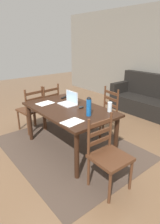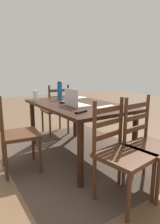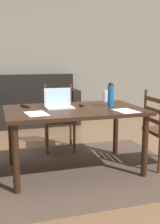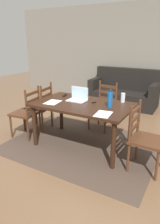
# 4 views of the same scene
# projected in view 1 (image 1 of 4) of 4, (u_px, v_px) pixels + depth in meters

# --- Properties ---
(ground_plane) EXTENTS (14.00, 14.00, 0.00)m
(ground_plane) POSITION_uv_depth(u_px,v_px,m) (70.00, 147.00, 3.45)
(ground_plane) COLOR brown
(area_rug) EXTENTS (2.50, 1.95, 0.01)m
(area_rug) POSITION_uv_depth(u_px,v_px,m) (70.00, 147.00, 3.45)
(area_rug) COLOR #47382D
(area_rug) RESTS_ON ground
(dining_table) EXTENTS (1.58, 0.96, 0.76)m
(dining_table) POSITION_uv_depth(u_px,v_px,m) (69.00, 113.00, 3.21)
(dining_table) COLOR black
(dining_table) RESTS_ON ground
(chair_left_near) EXTENTS (0.48, 0.48, 0.95)m
(chair_left_near) POSITION_uv_depth(u_px,v_px,m) (31.00, 110.00, 3.96)
(chair_left_near) COLOR #4C2B19
(chair_left_near) RESTS_ON ground
(chair_far_head) EXTENTS (0.49, 0.49, 0.95)m
(chair_far_head) POSITION_uv_depth(u_px,v_px,m) (104.00, 113.00, 3.79)
(chair_far_head) COLOR #4C2B19
(chair_far_head) RESTS_ON ground
(chair_right_near) EXTENTS (0.45, 0.45, 0.95)m
(chair_right_near) POSITION_uv_depth(u_px,v_px,m) (108.00, 155.00, 2.39)
(chair_right_near) COLOR #4C2B19
(chair_right_near) RESTS_ON ground
(chair_left_far) EXTENTS (0.50, 0.50, 0.95)m
(chair_left_far) POSITION_uv_depth(u_px,v_px,m) (47.00, 106.00, 4.19)
(chair_left_far) COLOR #4C2B19
(chair_left_far) RESTS_ON ground
(couch) EXTENTS (1.80, 0.80, 1.00)m
(couch) POSITION_uv_depth(u_px,v_px,m) (147.00, 99.00, 5.00)
(couch) COLOR black
(couch) RESTS_ON ground
(laptop) EXTENTS (0.32, 0.22, 0.23)m
(laptop) POSITION_uv_depth(u_px,v_px,m) (69.00, 101.00, 3.35)
(laptop) COLOR silver
(laptop) RESTS_ON dining_table
(water_bottle) EXTENTS (0.08, 0.08, 0.29)m
(water_bottle) POSITION_uv_depth(u_px,v_px,m) (89.00, 106.00, 2.81)
(water_bottle) COLOR #145199
(water_bottle) RESTS_ON dining_table
(drinking_glass) EXTENTS (0.07, 0.07, 0.16)m
(drinking_glass) POSITION_uv_depth(u_px,v_px,m) (110.00, 107.00, 2.99)
(drinking_glass) COLOR silver
(drinking_glass) RESTS_ON dining_table
(computer_mouse) EXTENTS (0.07, 0.10, 0.03)m
(computer_mouse) POSITION_uv_depth(u_px,v_px,m) (81.00, 107.00, 3.17)
(computer_mouse) COLOR black
(computer_mouse) RESTS_ON dining_table
(tv_remote) EXTENTS (0.10, 0.18, 0.02)m
(tv_remote) POSITION_uv_depth(u_px,v_px,m) (64.00, 97.00, 3.73)
(tv_remote) COLOR black
(tv_remote) RESTS_ON dining_table
(paper_stack_left) EXTENTS (0.25, 0.32, 0.00)m
(paper_stack_left) POSITION_uv_depth(u_px,v_px,m) (45.00, 103.00, 3.41)
(paper_stack_left) COLOR white
(paper_stack_left) RESTS_ON dining_table
(paper_stack_right) EXTENTS (0.24, 0.32, 0.00)m
(paper_stack_right) POSITION_uv_depth(u_px,v_px,m) (72.00, 122.00, 2.63)
(paper_stack_right) COLOR white
(paper_stack_right) RESTS_ON dining_table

